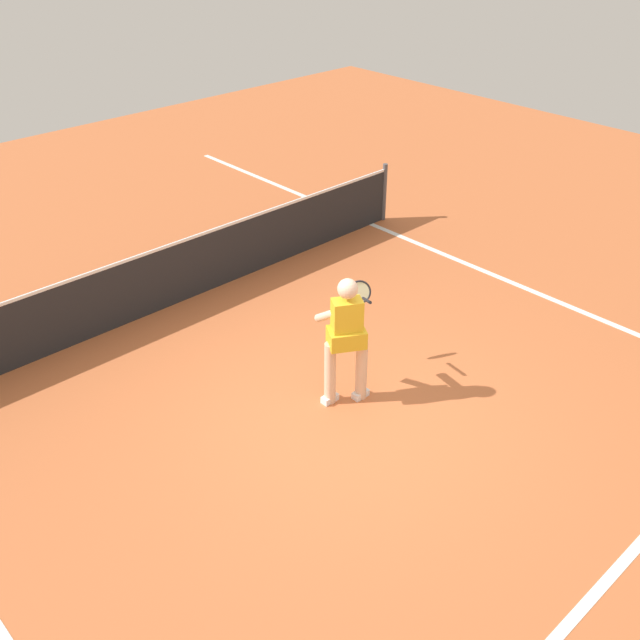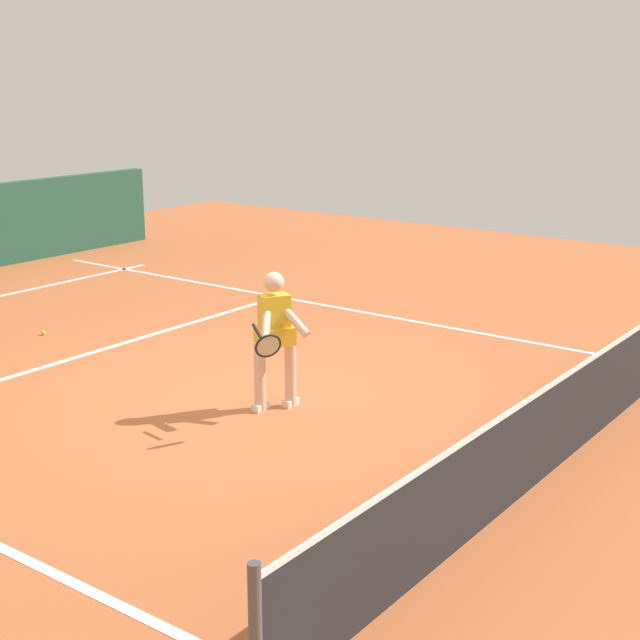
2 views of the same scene
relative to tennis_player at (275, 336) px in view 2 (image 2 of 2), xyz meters
The scene contains 6 objects.
ground_plane 0.93m from the tennis_player, 123.19° to the right, with size 24.11×24.11×0.00m, color #C66638.
service_line_marking 3.43m from the tennis_player, 93.68° to the right, with size 7.84×0.10×0.01m, color white.
sideline_left_marking 4.23m from the tennis_player, behind, with size 0.10×16.55×0.01m, color white.
court_net 3.16m from the tennis_player, 93.91° to the left, with size 8.52×0.08×0.99m.
tennis_player is the anchor object (origin of this frame).
tennis_ball_near 4.64m from the tennis_player, 94.37° to the right, with size 0.07×0.07×0.07m, color #D1E533.
Camera 2 is at (7.70, 6.49, 3.62)m, focal length 51.99 mm.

